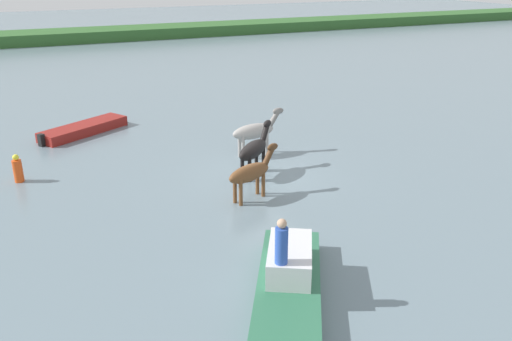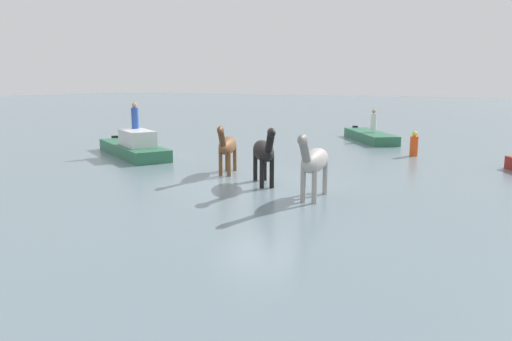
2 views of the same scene
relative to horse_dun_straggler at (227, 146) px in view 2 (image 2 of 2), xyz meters
The scene contains 9 objects.
ground_plane 2.50m from the horse_dun_straggler, 58.36° to the left, with size 180.44×180.44×0.00m, color slate.
horse_dun_straggler is the anchor object (origin of this frame).
horse_lead 2.31m from the horse_dun_straggler, 63.05° to the left, with size 2.27×1.92×2.01m.
horse_mid_herd 4.70m from the horse_dun_straggler, 63.95° to the left, with size 2.62×0.82×2.02m.
boat_motor_center 12.46m from the horse_dun_straggler, behind, with size 5.09×4.19×0.76m.
boat_launch_far 6.30m from the horse_dun_straggler, 105.09° to the right, with size 4.22×5.73×1.37m.
person_spotter_bow 12.41m from the horse_dun_straggler, 169.97° to the left, with size 0.32×0.32×1.19m.
person_boatman_standing 6.48m from the horse_dun_straggler, 107.27° to the right, with size 0.32×0.32×1.19m.
buoy_channel_marker 9.32m from the horse_dun_straggler, 145.66° to the left, with size 0.36×0.36×1.14m.
Camera 2 is at (13.74, 7.33, 3.43)m, focal length 33.84 mm.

